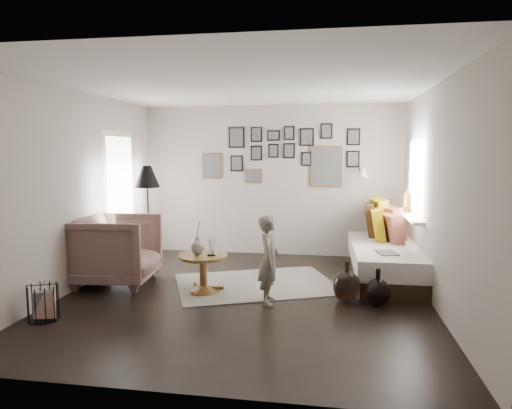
% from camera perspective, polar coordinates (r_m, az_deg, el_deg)
% --- Properties ---
extents(ground, '(4.80, 4.80, 0.00)m').
position_cam_1_polar(ground, '(5.88, -1.29, -11.28)').
color(ground, black).
rests_on(ground, ground).
extents(wall_back, '(4.50, 0.00, 4.50)m').
position_cam_1_polar(wall_back, '(7.98, 1.85, 2.99)').
color(wall_back, '#A59A90').
rests_on(wall_back, ground).
extents(wall_front, '(4.50, 0.00, 4.50)m').
position_cam_1_polar(wall_front, '(3.30, -9.01, -2.29)').
color(wall_front, '#A59A90').
rests_on(wall_front, ground).
extents(wall_left, '(0.00, 4.80, 4.80)m').
position_cam_1_polar(wall_left, '(6.42, -21.49, 1.65)').
color(wall_left, '#A59A90').
rests_on(wall_left, ground).
extents(wall_right, '(0.00, 4.80, 4.80)m').
position_cam_1_polar(wall_right, '(5.65, 21.71, 1.02)').
color(wall_right, '#A59A90').
rests_on(wall_right, ground).
extents(ceiling, '(4.80, 4.80, 0.00)m').
position_cam_1_polar(ceiling, '(5.65, -1.36, 14.71)').
color(ceiling, white).
rests_on(ceiling, wall_back).
extents(door_left, '(0.00, 2.14, 2.14)m').
position_cam_1_polar(door_left, '(7.49, -16.63, 0.56)').
color(door_left, white).
rests_on(door_left, wall_left).
extents(window_right, '(0.15, 1.32, 1.30)m').
position_cam_1_polar(window_right, '(6.99, 18.64, -0.90)').
color(window_right, white).
rests_on(window_right, wall_right).
extents(gallery_wall, '(2.74, 0.03, 1.08)m').
position_cam_1_polar(gallery_wall, '(7.91, 3.92, 6.16)').
color(gallery_wall, brown).
rests_on(gallery_wall, wall_back).
extents(wall_sconce, '(0.18, 0.36, 0.16)m').
position_cam_1_polar(wall_sconce, '(7.65, 13.20, 3.89)').
color(wall_sconce, white).
rests_on(wall_sconce, wall_back).
extents(rug, '(2.51, 2.16, 0.01)m').
position_cam_1_polar(rug, '(6.32, 0.03, -9.92)').
color(rug, beige).
rests_on(rug, ground).
extents(pedestal_table, '(0.62, 0.62, 0.49)m').
position_cam_1_polar(pedestal_table, '(5.97, -6.58, -8.76)').
color(pedestal_table, brown).
rests_on(pedestal_table, ground).
extents(vase, '(0.18, 0.18, 0.44)m').
position_cam_1_polar(vase, '(5.92, -7.33, -4.94)').
color(vase, black).
rests_on(vase, pedestal_table).
extents(candles, '(0.11, 0.11, 0.23)m').
position_cam_1_polar(candles, '(5.85, -5.59, -5.29)').
color(candles, black).
rests_on(candles, pedestal_table).
extents(daybed, '(0.96, 2.25, 1.07)m').
position_cam_1_polar(daybed, '(6.86, 15.83, -5.99)').
color(daybed, black).
rests_on(daybed, ground).
extents(magazine_on_daybed, '(0.30, 0.37, 0.02)m').
position_cam_1_polar(magazine_on_daybed, '(6.19, 16.08, -5.83)').
color(magazine_on_daybed, black).
rests_on(magazine_on_daybed, daybed).
extents(armchair, '(1.13, 1.10, 0.95)m').
position_cam_1_polar(armchair, '(6.54, -17.05, -5.43)').
color(armchair, brown).
rests_on(armchair, ground).
extents(armchair_cushion, '(0.45, 0.46, 0.19)m').
position_cam_1_polar(armchair_cushion, '(6.57, -16.62, -5.30)').
color(armchair_cushion, beige).
rests_on(armchair_cushion, armchair).
extents(floor_lamp, '(0.37, 0.37, 1.60)m').
position_cam_1_polar(floor_lamp, '(6.93, -13.45, 2.92)').
color(floor_lamp, black).
rests_on(floor_lamp, ground).
extents(magazine_basket, '(0.41, 0.41, 0.39)m').
position_cam_1_polar(magazine_basket, '(5.51, -25.06, -11.05)').
color(magazine_basket, black).
rests_on(magazine_basket, ground).
extents(demijohn_large, '(0.33, 0.33, 0.50)m').
position_cam_1_polar(demijohn_large, '(5.68, 11.26, -10.01)').
color(demijohn_large, black).
rests_on(demijohn_large, ground).
extents(demijohn_small, '(0.29, 0.29, 0.45)m').
position_cam_1_polar(demijohn_small, '(5.60, 14.95, -10.60)').
color(demijohn_small, black).
rests_on(demijohn_small, ground).
extents(child, '(0.26, 0.39, 1.06)m').
position_cam_1_polar(child, '(5.46, 1.62, -6.91)').
color(child, '#6D6256').
rests_on(child, ground).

